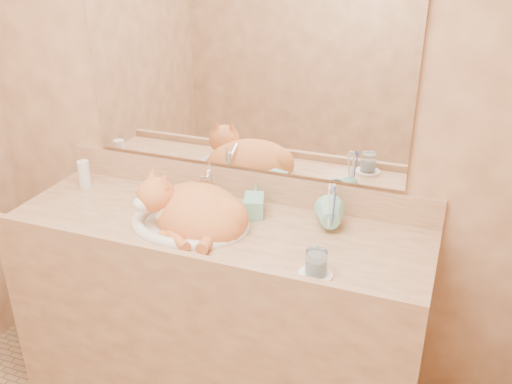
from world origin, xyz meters
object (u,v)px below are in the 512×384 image
at_px(vanity_counter, 218,317).
at_px(water_glass, 316,263).
at_px(sink_basin, 189,207).
at_px(toothbrush_cup, 330,223).
at_px(cat, 192,209).
at_px(soap_dispenser, 253,201).

relative_size(vanity_counter, water_glass, 19.35).
bearing_deg(vanity_counter, water_glass, -23.49).
distance_m(sink_basin, water_glass, 0.56).
bearing_deg(toothbrush_cup, water_glass, -85.61).
xyz_separation_m(cat, soap_dispenser, (0.20, 0.10, 0.02)).
height_order(toothbrush_cup, water_glass, toothbrush_cup).
distance_m(sink_basin, soap_dispenser, 0.24).
relative_size(vanity_counter, cat, 3.95).
relative_size(sink_basin, soap_dispenser, 2.68).
height_order(cat, toothbrush_cup, cat).
bearing_deg(toothbrush_cup, cat, -168.76).
relative_size(cat, soap_dispenser, 2.40).
bearing_deg(water_glass, cat, 161.93).
distance_m(sink_basin, cat, 0.01).
bearing_deg(sink_basin, cat, -21.65).
height_order(soap_dispenser, toothbrush_cup, soap_dispenser).
relative_size(sink_basin, cat, 1.12).
distance_m(vanity_counter, soap_dispenser, 0.53).
xyz_separation_m(cat, toothbrush_cup, (0.50, 0.10, -0.01)).
bearing_deg(water_glass, toothbrush_cup, 94.39).
xyz_separation_m(vanity_counter, sink_basin, (-0.09, -0.02, 0.50)).
bearing_deg(vanity_counter, sink_basin, -167.93).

